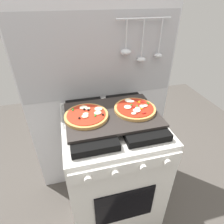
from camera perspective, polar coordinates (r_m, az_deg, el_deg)
name	(u,v)px	position (r m, az deg, el deg)	size (l,w,h in m)	color
ground_plane	(112,203)	(1.78, 0.00, -25.92)	(4.00, 4.00, 0.00)	#4C4742
kitchen_backsplash	(101,104)	(1.45, -3.25, 2.37)	(1.10, 0.09, 1.55)	silver
stove	(112,167)	(1.41, 0.02, -16.48)	(0.60, 0.64, 0.90)	white
baking_tray	(112,115)	(1.11, 0.00, -0.78)	(0.54, 0.38, 0.02)	#2D2826
pizza_left	(87,115)	(1.07, -7.71, -1.00)	(0.25, 0.25, 0.03)	tan
pizza_right	(135,109)	(1.13, 7.04, 0.96)	(0.25, 0.25, 0.03)	tan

